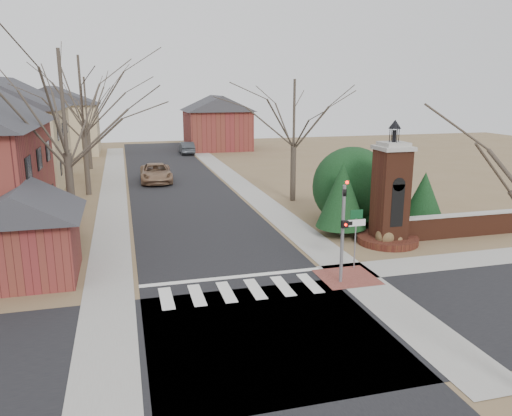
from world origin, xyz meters
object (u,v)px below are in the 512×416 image
object	(u,v)px
sign_post	(356,227)
brick_gate_monument	(390,203)
pickup_truck	(156,173)
traffic_signal_pole	(343,224)
distant_car	(187,148)

from	to	relation	value
sign_post	brick_gate_monument	bearing A→B (deg)	41.42
pickup_truck	traffic_signal_pole	bearing A→B (deg)	-75.36
sign_post	brick_gate_monument	distance (m)	4.55
sign_post	pickup_truck	world-z (taller)	sign_post
traffic_signal_pole	pickup_truck	xyz separation A→B (m)	(-5.90, 25.37, -1.80)
brick_gate_monument	pickup_truck	world-z (taller)	brick_gate_monument
pickup_truck	distant_car	world-z (taller)	pickup_truck
sign_post	distant_car	bearing A→B (deg)	92.99
pickup_truck	sign_post	bearing A→B (deg)	-71.74
brick_gate_monument	distant_car	distance (m)	39.42
brick_gate_monument	pickup_truck	xyz separation A→B (m)	(-10.60, 20.95, -1.38)
sign_post	distant_car	xyz separation A→B (m)	(-2.19, 42.00, -1.20)
brick_gate_monument	distant_car	xyz separation A→B (m)	(-5.60, 39.00, -1.42)
brick_gate_monument	distant_car	world-z (taller)	brick_gate_monument
brick_gate_monument	distant_car	size ratio (longest dim) A/B	1.42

